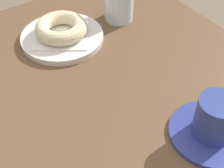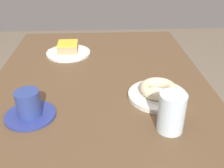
% 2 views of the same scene
% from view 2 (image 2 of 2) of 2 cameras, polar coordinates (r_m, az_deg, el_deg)
% --- Properties ---
extents(table, '(1.05, 0.80, 0.78)m').
position_cam_2_polar(table, '(1.08, -2.34, -3.63)').
color(table, brown).
rests_on(table, ground_plane).
extents(plate_sugar_ring, '(0.20, 0.20, 0.01)m').
position_cam_2_polar(plate_sugar_ring, '(0.89, 10.16, -2.50)').
color(plate_sugar_ring, silver).
rests_on(plate_sugar_ring, table).
extents(napkin_sugar_ring, '(0.17, 0.17, 0.00)m').
position_cam_2_polar(napkin_sugar_ring, '(0.89, 10.21, -2.01)').
color(napkin_sugar_ring, white).
rests_on(napkin_sugar_ring, plate_sugar_ring).
extents(donut_sugar_ring, '(0.12, 0.12, 0.03)m').
position_cam_2_polar(donut_sugar_ring, '(0.88, 10.31, -0.99)').
color(donut_sugar_ring, beige).
rests_on(donut_sugar_ring, napkin_sugar_ring).
extents(plate_glazed_square, '(0.20, 0.20, 0.01)m').
position_cam_2_polar(plate_glazed_square, '(1.23, -9.31, 6.71)').
color(plate_glazed_square, silver).
rests_on(plate_glazed_square, table).
extents(napkin_glazed_square, '(0.19, 0.19, 0.00)m').
position_cam_2_polar(napkin_glazed_square, '(1.22, -9.34, 6.99)').
color(napkin_glazed_square, white).
rests_on(napkin_glazed_square, plate_glazed_square).
extents(donut_glazed_square, '(0.09, 0.09, 0.04)m').
position_cam_2_polar(donut_glazed_square, '(1.22, -9.43, 7.99)').
color(donut_glazed_square, tan).
rests_on(donut_glazed_square, napkin_glazed_square).
extents(water_glass, '(0.07, 0.07, 0.11)m').
position_cam_2_polar(water_glass, '(0.73, 13.12, -6.07)').
color(water_glass, silver).
rests_on(water_glass, table).
extents(coffee_cup, '(0.15, 0.15, 0.09)m').
position_cam_2_polar(coffee_cup, '(0.81, -17.42, -4.73)').
color(coffee_cup, navy).
rests_on(coffee_cup, table).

